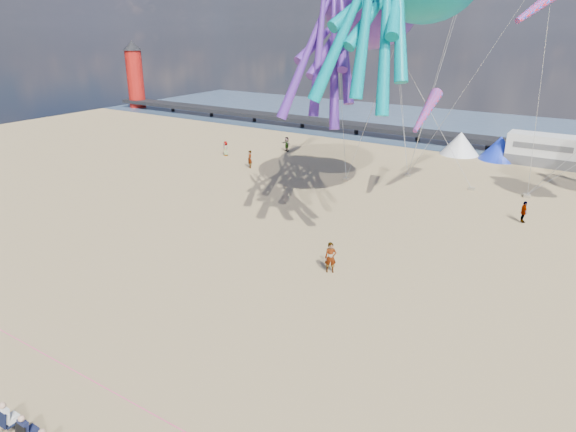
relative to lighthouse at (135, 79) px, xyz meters
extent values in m
plane|color=tan|center=(56.00, -44.00, -4.50)|extent=(120.00, 120.00, 0.00)
plane|color=#38506C|center=(56.00, 11.00, -4.48)|extent=(120.00, 120.00, 0.00)
cube|color=black|center=(28.00, 0.00, -3.50)|extent=(60.00, 3.00, 0.50)
cylinder|color=#A5140F|center=(0.00, 0.00, 0.00)|extent=(2.60, 2.60, 9.00)
cube|color=silver|center=(62.00, -4.00, -3.00)|extent=(6.60, 2.50, 3.00)
cone|color=white|center=(54.00, -4.00, -3.30)|extent=(4.00, 4.00, 2.40)
cone|color=#1933CC|center=(58.00, -4.00, -3.30)|extent=(4.00, 4.00, 2.40)
cylinder|color=#F2338C|center=(56.00, -49.00, -4.48)|extent=(34.00, 0.03, 0.03)
imported|color=tan|center=(55.72, -35.70, -3.62)|extent=(0.77, 0.70, 1.77)
imported|color=#7F6659|center=(33.57, -17.92, -3.74)|extent=(0.64, 0.52, 1.53)
imported|color=#7F6659|center=(63.33, -21.65, -3.72)|extent=(0.98, 1.16, 1.56)
imported|color=#7F6659|center=(37.88, -12.85, -3.71)|extent=(1.01, 0.74, 1.59)
imported|color=#7F6659|center=(38.64, -20.46, -3.65)|extent=(1.59, 1.28, 1.70)
cube|color=gray|center=(48.30, -19.10, -4.39)|extent=(0.50, 0.35, 0.22)
cube|color=gray|center=(58.40, -16.01, -4.39)|extent=(0.50, 0.35, 0.22)
cube|color=gray|center=(62.54, -15.30, -4.39)|extent=(0.50, 0.35, 0.22)
cube|color=gray|center=(62.66, -15.62, -4.39)|extent=(0.50, 0.35, 0.22)
cube|color=gray|center=(52.44, -14.98, -4.39)|extent=(0.50, 0.35, 0.22)
camera|label=1|loc=(67.79, -58.61, 8.55)|focal=32.00mm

